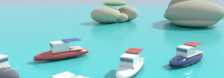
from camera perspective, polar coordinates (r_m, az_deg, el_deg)
islet_large at (r=76.50m, az=20.41°, el=6.42°), size 24.73×31.68×9.79m
islet_small at (r=77.89m, az=0.21°, el=6.74°), size 19.82×19.76×7.60m
motorboat_navy at (r=32.10m, az=19.69°, el=-4.65°), size 7.48×7.87×2.62m
motorboat_white at (r=26.49m, az=5.05°, el=-7.46°), size 4.75×8.52×2.56m
motorboat_red at (r=33.20m, az=-13.34°, el=-3.67°), size 8.60×7.45×2.76m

